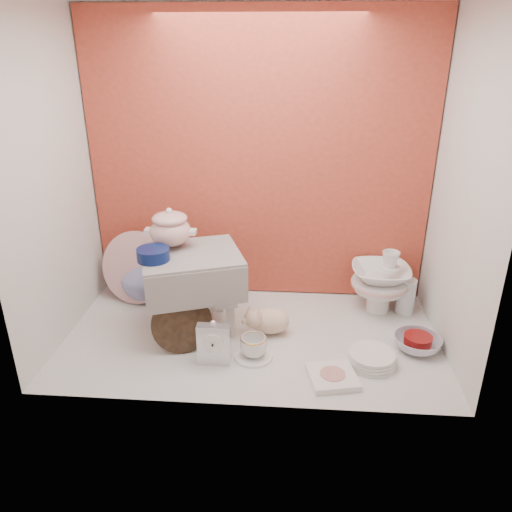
{
  "coord_description": "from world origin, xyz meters",
  "views": [
    {
      "loc": [
        0.18,
        -2.05,
        1.32
      ],
      "look_at": [
        0.02,
        0.02,
        0.42
      ],
      "focal_mm": 34.7,
      "sensor_mm": 36.0,
      "label": 1
    }
  ],
  "objects": [
    {
      "name": "niche_shell",
      "position": [
        0.0,
        0.18,
        0.93
      ],
      "size": [
        1.86,
        1.03,
        1.53
      ],
      "color": "#C24730",
      "rests_on": "ground"
    },
    {
      "name": "clear_glass_vase",
      "position": [
        0.79,
        0.3,
        0.1
      ],
      "size": [
        0.12,
        0.12,
        0.19
      ],
      "primitive_type": "cylinder",
      "rotation": [
        0.0,
        0.0,
        -0.27
      ],
      "color": "silver",
      "rests_on": "ground"
    },
    {
      "name": "porcelain_tower",
      "position": [
        0.65,
        0.31,
        0.17
      ],
      "size": [
        0.37,
        0.37,
        0.34
      ],
      "primitive_type": null,
      "rotation": [
        0.0,
        0.0,
        0.29
      ],
      "color": "white",
      "rests_on": "ground"
    },
    {
      "name": "blue_white_vase",
      "position": [
        -0.63,
        0.36,
        0.13
      ],
      "size": [
        0.28,
        0.28,
        0.27
      ],
      "primitive_type": "imported",
      "rotation": [
        0.0,
        0.0,
        0.1
      ],
      "color": "silver",
      "rests_on": "ground"
    },
    {
      "name": "dinner_plate_stack",
      "position": [
        0.55,
        -0.19,
        0.03
      ],
      "size": [
        0.26,
        0.26,
        0.06
      ],
      "primitive_type": "cylinder",
      "rotation": [
        0.0,
        0.0,
        0.24
      ],
      "color": "white",
      "rests_on": "ground"
    },
    {
      "name": "cobalt_bowl",
      "position": [
        -0.45,
        -0.03,
        0.43
      ],
      "size": [
        0.18,
        0.18,
        0.06
      ],
      "primitive_type": "cylinder",
      "rotation": [
        0.0,
        0.0,
        -0.2
      ],
      "color": "#0A184B",
      "rests_on": "step_stool"
    },
    {
      "name": "lacquer_tray",
      "position": [
        -0.31,
        -0.14,
        0.14
      ],
      "size": [
        0.29,
        0.16,
        0.28
      ],
      "primitive_type": null,
      "rotation": [
        0.0,
        0.0,
        0.32
      ],
      "color": "black",
      "rests_on": "ground"
    },
    {
      "name": "plush_pig",
      "position": [
        0.09,
        0.04,
        0.07
      ],
      "size": [
        0.25,
        0.18,
        0.14
      ],
      "primitive_type": "ellipsoid",
      "rotation": [
        0.0,
        0.0,
        0.06
      ],
      "color": "beige",
      "rests_on": "ground"
    },
    {
      "name": "floral_platter",
      "position": [
        -0.66,
        0.33,
        0.19
      ],
      "size": [
        0.42,
        0.22,
        0.39
      ],
      "primitive_type": null,
      "rotation": [
        0.0,
        0.0,
        -0.21
      ],
      "color": "white",
      "rests_on": "ground"
    },
    {
      "name": "step_stool",
      "position": [
        -0.3,
        0.07,
        0.2
      ],
      "size": [
        0.57,
        0.53,
        0.41
      ],
      "primitive_type": null,
      "rotation": [
        0.0,
        0.0,
        0.34
      ],
      "color": "silver",
      "rests_on": "ground"
    },
    {
      "name": "soup_tureen",
      "position": [
        -0.4,
        0.14,
        0.5
      ],
      "size": [
        0.31,
        0.31,
        0.2
      ],
      "primitive_type": null,
      "rotation": [
        0.0,
        0.0,
        0.39
      ],
      "color": "white",
      "rests_on": "step_stool"
    },
    {
      "name": "lattice_dish",
      "position": [
        0.37,
        -0.31,
        0.01
      ],
      "size": [
        0.23,
        0.23,
        0.03
      ],
      "primitive_type": "cube",
      "rotation": [
        0.0,
        0.0,
        0.21
      ],
      "color": "white",
      "rests_on": "ground"
    },
    {
      "name": "mantel_clock",
      "position": [
        -0.15,
        -0.23,
        0.11
      ],
      "size": [
        0.15,
        0.05,
        0.21
      ],
      "primitive_type": "cube",
      "rotation": [
        0.0,
        0.0,
        0.01
      ],
      "color": "silver",
      "rests_on": "ground"
    },
    {
      "name": "teacup_saucer",
      "position": [
        0.02,
        -0.17,
        0.01
      ],
      "size": [
        0.18,
        0.18,
        0.01
      ],
      "primitive_type": "cylinder",
      "rotation": [
        0.0,
        0.0,
        0.02
      ],
      "color": "white",
      "rests_on": "ground"
    },
    {
      "name": "gold_rim_teacup",
      "position": [
        0.02,
        -0.17,
        0.06
      ],
      "size": [
        0.15,
        0.15,
        0.1
      ],
      "primitive_type": "imported",
      "rotation": [
        0.0,
        0.0,
        -0.24
      ],
      "color": "white",
      "rests_on": "teacup_saucer"
    },
    {
      "name": "crystal_bowl",
      "position": [
        0.78,
        -0.05,
        0.03
      ],
      "size": [
        0.25,
        0.25,
        0.07
      ],
      "primitive_type": "imported",
      "rotation": [
        0.0,
        0.0,
        0.16
      ],
      "color": "silver",
      "rests_on": "ground"
    },
    {
      "name": "ground",
      "position": [
        0.0,
        0.0,
        0.0
      ],
      "size": [
        1.8,
        1.8,
        0.0
      ],
      "primitive_type": "plane",
      "color": "silver",
      "rests_on": "ground"
    }
  ]
}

